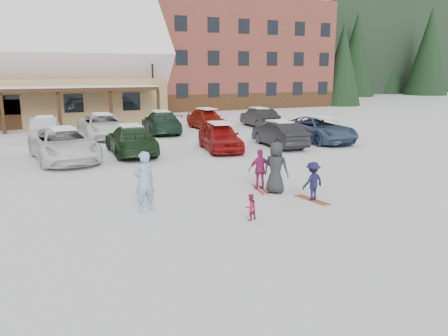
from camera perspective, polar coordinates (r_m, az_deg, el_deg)
name	(u,v)px	position (r m, az deg, el deg)	size (l,w,h in m)	color
ground	(228,205)	(14.02, 0.55, -4.92)	(160.00, 160.00, 0.00)	white
alpine_hotel	(204,32)	(54.12, -2.57, 17.27)	(31.48, 14.01, 21.48)	brown
lamp_post	(153,83)	(37.43, -9.26, 10.90)	(0.50, 0.25, 5.63)	black
conifer_1	(343,53)	(56.74, 15.27, 14.24)	(4.84, 4.84, 11.22)	black
conifer_3	(125,63)	(57.34, -12.75, 13.20)	(3.96, 3.96, 9.18)	black
conifer_4	(305,55)	(70.38, 10.50, 14.30)	(5.06, 5.06, 11.73)	black
adult_skier	(144,182)	(13.45, -10.38, -1.75)	(0.68, 0.45, 1.87)	#92B5CB
toddler_red	(250,207)	(12.61, 3.47, -5.11)	(0.38, 0.30, 0.78)	#AE2B46
child_navy	(313,181)	(14.69, 11.50, -1.71)	(0.84, 0.49, 1.31)	#17163B
skis_child_navy	(312,200)	(14.86, 11.40, -4.10)	(0.20, 1.40, 0.03)	#A03D16
child_magenta	(260,170)	(15.77, 4.76, -0.21)	(0.86, 0.36, 1.48)	#AC246D
skis_child_magenta	(260,189)	(15.94, 4.72, -2.74)	(0.20, 1.40, 0.03)	#A03D16
bystander_dark	(276,168)	(15.34, 6.79, 0.05)	(0.89, 0.58, 1.82)	#2A2A2D
parked_car_2	(64,144)	(22.14, -20.22, 2.90)	(2.61, 5.66, 1.57)	white
parked_car_3	(131,140)	(22.95, -12.04, 3.61)	(2.09, 5.14, 1.49)	#193219
parked_car_4	(220,137)	(23.52, -0.52, 4.11)	(1.76, 4.38, 1.49)	#9E1312
parked_car_5	(279,134)	(24.90, 7.25, 4.42)	(1.52, 4.36, 1.44)	black
parked_car_6	(320,129)	(27.17, 12.40, 4.96)	(2.47, 5.37, 1.49)	#364E6E
parked_car_9	(46,128)	(29.57, -22.27, 4.84)	(1.49, 4.28, 1.41)	silver
parked_car_10	(103,126)	(29.13, -15.54, 5.34)	(2.55, 5.54, 1.54)	white
parked_car_11	(161,122)	(30.44, -8.20, 5.94)	(2.11, 5.20, 1.51)	#1D3B2A
parked_car_12	(207,119)	(32.32, -2.27, 6.44)	(1.78, 4.42, 1.51)	#9C1B0F
parked_car_13	(259,118)	(33.62, 4.63, 6.59)	(1.53, 4.38, 1.44)	black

